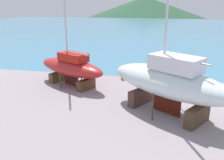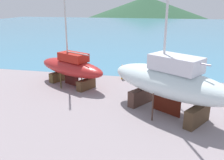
% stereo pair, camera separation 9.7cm
% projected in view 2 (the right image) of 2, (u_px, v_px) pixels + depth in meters
% --- Properties ---
extents(ground_plane, '(51.82, 51.82, 0.00)m').
position_uv_depth(ground_plane, '(169.00, 136.00, 16.49)').
color(ground_plane, gray).
extents(sea_water, '(174.19, 110.91, 0.01)m').
position_uv_depth(sea_water, '(168.00, 29.00, 80.11)').
color(sea_water, teal).
rests_on(sea_water, ground).
extents(headland_hill, '(147.37, 147.37, 25.73)m').
position_uv_depth(headland_hill, '(146.00, 13.00, 194.42)').
color(headland_hill, '#294F34').
rests_on(headland_hill, ground).
extents(sailboat_mid_port, '(9.19, 6.46, 12.64)m').
position_uv_depth(sailboat_mid_port, '(71.00, 67.00, 26.04)').
color(sailboat_mid_port, brown).
rests_on(sailboat_mid_port, ground).
extents(sailboat_small_center, '(10.81, 8.77, 16.98)m').
position_uv_depth(sailboat_small_center, '(169.00, 81.00, 19.06)').
color(sailboat_small_center, '#4A3129').
rests_on(sailboat_small_center, ground).
extents(worker, '(0.26, 0.45, 1.71)m').
position_uv_depth(worker, '(122.00, 71.00, 28.57)').
color(worker, orange).
rests_on(worker, ground).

